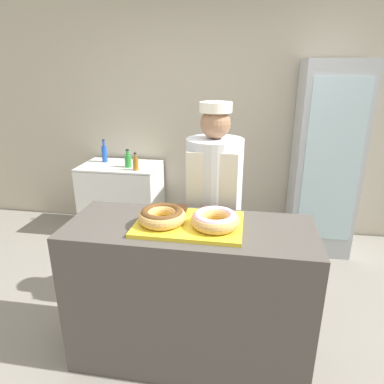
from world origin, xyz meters
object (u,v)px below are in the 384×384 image
at_px(donut_chocolate_glaze, 162,215).
at_px(serving_tray, 189,224).
at_px(baker_person, 213,209).
at_px(brownie_back_right, 208,211).
at_px(chest_freezer, 122,198).
at_px(bottle_amber, 136,163).
at_px(donut_light_glaze, 215,219).
at_px(bottle_blue, 104,153).
at_px(bottle_green, 128,160).
at_px(brownie_back_left, 179,209).
at_px(beverage_fridge, 325,160).

bearing_deg(donut_chocolate_glaze, serving_tray, 11.39).
height_order(serving_tray, baker_person, baker_person).
xyz_separation_m(brownie_back_right, chest_freezer, (-1.21, 1.61, -0.59)).
height_order(serving_tray, bottle_amber, bottle_amber).
relative_size(donut_light_glaze, bottle_blue, 1.07).
bearing_deg(bottle_blue, donut_light_glaze, -51.75).
bearing_deg(donut_light_glaze, baker_person, 96.86).
height_order(serving_tray, bottle_blue, bottle_blue).
xyz_separation_m(serving_tray, bottle_green, (-0.99, 1.70, -0.08)).
distance_m(brownie_back_left, baker_person, 0.46).
xyz_separation_m(donut_chocolate_glaze, chest_freezer, (-0.96, 1.80, -0.62)).
xyz_separation_m(chest_freezer, bottle_amber, (0.25, -0.18, 0.48)).
height_order(bottle_green, bottle_blue, bottle_blue).
height_order(donut_light_glaze, beverage_fridge, beverage_fridge).
height_order(serving_tray, bottle_green, bottle_green).
xyz_separation_m(beverage_fridge, chest_freezer, (-2.22, 0.01, -0.56)).
bearing_deg(brownie_back_left, chest_freezer, 122.57).
distance_m(donut_light_glaze, brownie_back_right, 0.20).
relative_size(brownie_back_left, brownie_back_right, 1.00).
xyz_separation_m(donut_light_glaze, brownie_back_left, (-0.25, 0.19, -0.03)).
distance_m(donut_light_glaze, bottle_amber, 1.92).
bearing_deg(donut_chocolate_glaze, brownie_back_left, 70.55).
bearing_deg(brownie_back_left, bottle_blue, 126.10).
height_order(serving_tray, donut_light_glaze, donut_light_glaze).
distance_m(donut_chocolate_glaze, baker_person, 0.65).
bearing_deg(donut_light_glaze, serving_tray, 168.61).
xyz_separation_m(serving_tray, chest_freezer, (-1.12, 1.77, -0.56)).
bearing_deg(brownie_back_right, donut_light_glaze, -70.55).
bearing_deg(donut_chocolate_glaze, bottle_green, 115.82).
bearing_deg(chest_freezer, bottle_blue, 155.01).
bearing_deg(bottle_green, bottle_blue, 153.61).
distance_m(serving_tray, chest_freezer, 2.17).
distance_m(beverage_fridge, bottle_amber, 1.98).
height_order(baker_person, chest_freezer, baker_person).
relative_size(beverage_fridge, bottle_blue, 7.29).
xyz_separation_m(beverage_fridge, bottle_blue, (-2.44, 0.11, -0.05)).
bearing_deg(bottle_blue, bottle_amber, -30.55).
height_order(chest_freezer, bottle_green, bottle_green).
xyz_separation_m(baker_person, bottle_amber, (-0.96, 1.04, 0.04)).
height_order(brownie_back_left, bottle_amber, brownie_back_left).
bearing_deg(brownie_back_right, bottle_blue, 129.89).
xyz_separation_m(brownie_back_left, bottle_blue, (-1.25, 1.71, -0.08)).
xyz_separation_m(donut_chocolate_glaze, beverage_fridge, (1.25, 1.79, -0.06)).
xyz_separation_m(donut_light_glaze, bottle_green, (-1.15, 1.73, -0.14)).
distance_m(beverage_fridge, chest_freezer, 2.29).
height_order(donut_light_glaze, chest_freezer, donut_light_glaze).
height_order(donut_chocolate_glaze, chest_freezer, donut_chocolate_glaze).
distance_m(chest_freezer, bottle_green, 0.50).
relative_size(serving_tray, baker_person, 0.39).
height_order(donut_chocolate_glaze, donut_light_glaze, same).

